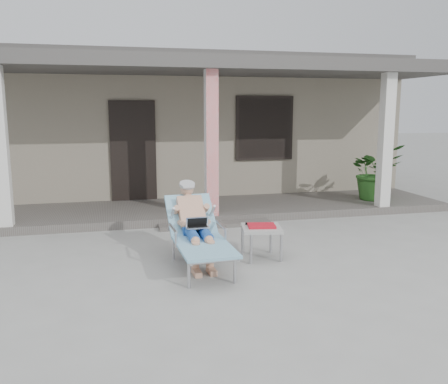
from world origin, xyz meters
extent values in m
plane|color=#9E9E99|center=(0.00, 0.00, 0.00)|extent=(60.00, 60.00, 0.00)
cube|color=gray|center=(0.00, 6.50, 1.50)|extent=(10.00, 5.00, 3.00)
cube|color=#474442|center=(0.00, 6.50, 3.15)|extent=(10.40, 5.40, 0.30)
cube|color=black|center=(-1.30, 3.97, 1.20)|extent=(0.95, 0.06, 2.10)
cube|color=black|center=(1.60, 3.97, 1.65)|extent=(1.20, 0.06, 1.30)
cube|color=black|center=(1.60, 3.96, 1.65)|extent=(1.32, 0.05, 1.42)
cube|color=#605B56|center=(0.00, 3.00, 0.07)|extent=(10.00, 2.00, 0.15)
cube|color=silver|center=(-3.50, 2.15, 1.45)|extent=(0.22, 0.22, 2.61)
cube|color=red|center=(0.00, 2.15, 1.45)|extent=(0.22, 0.22, 2.61)
cube|color=silver|center=(3.50, 2.15, 1.45)|extent=(0.22, 0.22, 2.61)
cube|color=#474442|center=(0.00, 3.00, 2.88)|extent=(10.00, 2.30, 0.24)
cube|color=#605B56|center=(0.00, 1.85, 0.04)|extent=(2.00, 0.30, 0.07)
cylinder|color=#B7B7BC|center=(-0.93, -0.95, 0.17)|extent=(0.04, 0.04, 0.34)
cylinder|color=#B7B7BC|center=(-0.37, -0.93, 0.17)|extent=(0.04, 0.04, 0.34)
cylinder|color=#B7B7BC|center=(-0.97, 0.13, 0.17)|extent=(0.04, 0.04, 0.34)
cylinder|color=#B7B7BC|center=(-0.41, 0.15, 0.17)|extent=(0.04, 0.04, 0.34)
cube|color=#B7B7BC|center=(-0.67, -0.53, 0.35)|extent=(0.61, 1.13, 0.03)
cube|color=#7EC2C2|center=(-0.67, -0.53, 0.37)|extent=(0.70, 1.17, 0.04)
cube|color=#B7B7BC|center=(-0.70, 0.28, 0.57)|extent=(0.59, 0.55, 0.45)
cube|color=#7EC2C2|center=(-0.70, 0.28, 0.60)|extent=(0.68, 0.62, 0.51)
cylinder|color=#ABABAD|center=(-0.71, 0.54, 1.00)|extent=(0.23, 0.23, 0.12)
cube|color=silver|center=(-0.68, -0.14, 0.53)|extent=(0.31, 0.22, 0.21)
cube|color=#A7A7A2|center=(0.24, -0.06, 0.43)|extent=(0.63, 0.63, 0.04)
cylinder|color=#B7B7BC|center=(0.03, -0.28, 0.20)|extent=(0.04, 0.04, 0.41)
cylinder|color=#B7B7BC|center=(0.46, -0.28, 0.20)|extent=(0.04, 0.04, 0.41)
cylinder|color=#B7B7BC|center=(0.03, 0.16, 0.20)|extent=(0.04, 0.04, 0.41)
cylinder|color=#B7B7BC|center=(0.46, 0.16, 0.20)|extent=(0.04, 0.04, 0.41)
cube|color=red|center=(0.24, -0.06, 0.47)|extent=(0.42, 0.35, 0.03)
cube|color=black|center=(0.24, 0.08, 0.46)|extent=(0.38, 0.09, 0.04)
imported|color=#26591E|center=(3.71, 2.82, 0.76)|extent=(1.19, 1.07, 1.21)
camera|label=1|loc=(-1.76, -6.18, 2.08)|focal=38.00mm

